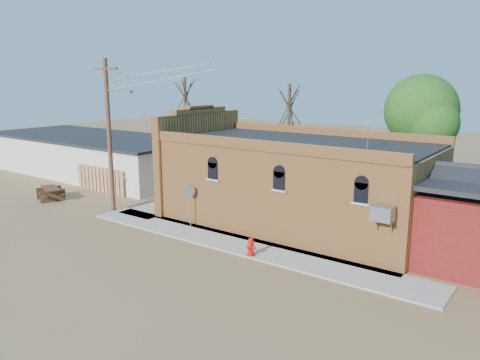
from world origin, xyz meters
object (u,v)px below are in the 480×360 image
Objects in this scene: brick_bar at (292,182)px; fire_hydrant at (251,247)px; trash_barrel at (177,202)px; picnic_table at (51,192)px; utility_pole at (110,133)px; stop_sign at (190,195)px.

fire_hydrant is at bearing -78.17° from brick_bar.
brick_bar is at bearing 14.28° from trash_barrel.
brick_bar is 16.21m from picnic_table.
utility_pole is at bearing -138.39° from trash_barrel.
picnic_table is (-8.37, -3.23, 0.05)m from trash_barrel.
utility_pole is at bearing 161.92° from stop_sign.
picnic_table is at bearing -158.93° from trash_barrel.
brick_bar is 10.96m from utility_pole.
picnic_table is at bearing -161.94° from brick_bar.
stop_sign is at bearing 155.54° from fire_hydrant.
utility_pole is (-9.79, -4.29, 2.43)m from brick_bar.
picnic_table is at bearing -172.78° from utility_pole.
utility_pole reaches higher than brick_bar.
trash_barrel is at bearing 148.32° from fire_hydrant.
trash_barrel is at bearing 41.61° from utility_pole.
brick_bar is 5.91m from fire_hydrant.
trash_barrel is 8.97m from picnic_table.
brick_bar is 7.40m from trash_barrel.
brick_bar is at bearing 23.69° from utility_pole.
utility_pole is 10.81× the size of fire_hydrant.
utility_pole is 5.72m from trash_barrel.
stop_sign is 3.90m from trash_barrel.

